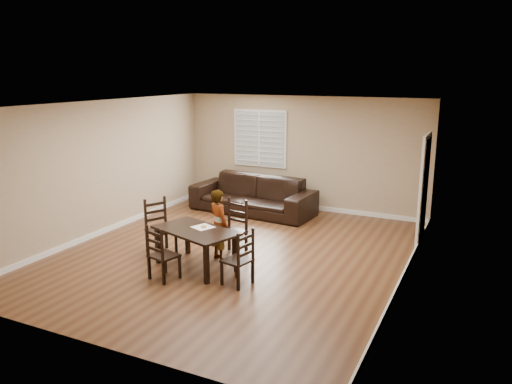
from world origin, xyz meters
TOP-DOWN VIEW (x-y plane):
  - ground at (0.00, 0.00)m, footprint 7.00×7.00m
  - room at (0.04, 0.18)m, footprint 6.04×7.04m
  - dining_table at (-0.27, -0.85)m, footprint 1.63×1.22m
  - chair_near at (0.01, 0.04)m, footprint 0.53×0.50m
  - chair_far at (-0.50, -1.58)m, footprint 0.49×0.47m
  - chair_left at (-1.32, -0.49)m, footprint 0.58×0.60m
  - chair_right at (0.78, -1.18)m, footprint 0.46×0.48m
  - child at (-0.11, -0.35)m, footprint 0.55×0.50m
  - napkin at (-0.22, -0.70)m, footprint 0.41×0.41m
  - donut at (-0.20, -0.70)m, footprint 0.10×0.10m
  - sofa at (-0.90, 2.64)m, footprint 3.01×1.40m

SIDE VIEW (x-z plane):
  - ground at x=0.00m, z-range 0.00..0.00m
  - chair_far at x=-0.50m, z-range -0.04..0.87m
  - chair_right at x=0.78m, z-range -0.04..0.87m
  - sofa at x=-0.90m, z-range 0.00..0.85m
  - chair_left at x=-1.32m, z-range -0.05..0.96m
  - chair_near at x=0.01m, z-range -0.05..0.97m
  - dining_table at x=-0.27m, z-range 0.25..0.92m
  - child at x=-0.11m, z-range 0.00..1.27m
  - napkin at x=-0.22m, z-range 0.68..0.68m
  - donut at x=-0.20m, z-range 0.68..0.72m
  - room at x=0.04m, z-range 0.45..3.17m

